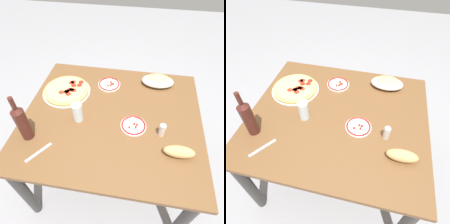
% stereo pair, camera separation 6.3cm
% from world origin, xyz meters
% --- Properties ---
extents(ground_plane, '(8.00, 8.00, 0.00)m').
position_xyz_m(ground_plane, '(0.00, 0.00, 0.00)').
color(ground_plane, gray).
rests_on(ground_plane, ground).
extents(dining_table, '(1.18, 1.05, 0.71)m').
position_xyz_m(dining_table, '(0.00, 0.00, 0.60)').
color(dining_table, brown).
rests_on(dining_table, ground).
extents(pepperoni_pizza, '(0.35, 0.35, 0.03)m').
position_xyz_m(pepperoni_pizza, '(-0.37, 0.18, 0.73)').
color(pepperoni_pizza, '#B7B7BC').
rests_on(pepperoni_pizza, dining_table).
extents(baked_pasta_dish, '(0.24, 0.15, 0.08)m').
position_xyz_m(baked_pasta_dish, '(0.29, 0.37, 0.75)').
color(baked_pasta_dish, white).
rests_on(baked_pasta_dish, dining_table).
extents(wine_bottle, '(0.07, 0.07, 0.32)m').
position_xyz_m(wine_bottle, '(-0.47, -0.25, 0.84)').
color(wine_bottle, '#471E19').
rests_on(wine_bottle, dining_table).
extents(water_glass, '(0.07, 0.07, 0.13)m').
position_xyz_m(water_glass, '(-0.21, -0.07, 0.78)').
color(water_glass, silver).
rests_on(water_glass, dining_table).
extents(side_plate_near, '(0.16, 0.16, 0.02)m').
position_xyz_m(side_plate_near, '(0.15, -0.07, 0.72)').
color(side_plate_near, white).
rests_on(side_plate_near, dining_table).
extents(side_plate_far, '(0.17, 0.17, 0.02)m').
position_xyz_m(side_plate_far, '(-0.07, 0.31, 0.72)').
color(side_plate_far, white).
rests_on(side_plate_far, dining_table).
extents(bread_loaf, '(0.18, 0.07, 0.07)m').
position_xyz_m(bread_loaf, '(0.42, -0.24, 0.75)').
color(bread_loaf, tan).
rests_on(bread_loaf, dining_table).
extents(spice_shaker, '(0.04, 0.04, 0.09)m').
position_xyz_m(spice_shaker, '(0.32, -0.11, 0.76)').
color(spice_shaker, silver).
rests_on(spice_shaker, dining_table).
extents(fork_right, '(0.11, 0.15, 0.00)m').
position_xyz_m(fork_right, '(-0.37, -0.35, 0.72)').
color(fork_right, '#B7B7BC').
rests_on(fork_right, dining_table).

